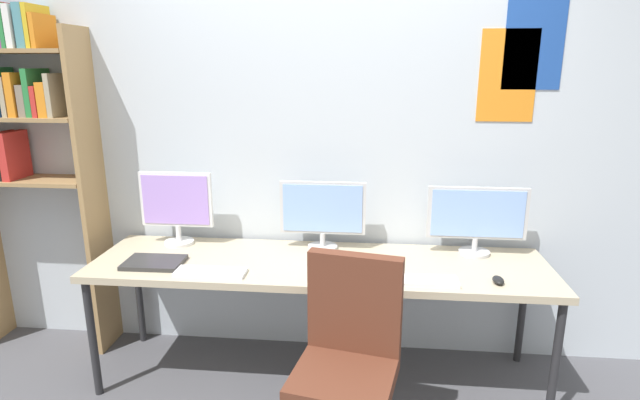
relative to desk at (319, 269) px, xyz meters
The scene contains 11 objects.
wall_back 0.74m from the desk, 89.69° to the left, with size 4.98×0.11×2.60m.
desk is the anchor object (origin of this frame).
bookshelf 2.06m from the desk, behind, with size 0.83×0.28×2.17m.
office_chair 0.73m from the desk, 73.31° to the right, with size 0.52×0.52×0.99m.
monitor_left 0.97m from the desk, 166.73° to the left, with size 0.45×0.18×0.46m.
monitor_center 0.35m from the desk, 90.00° to the left, with size 0.51×0.18×0.42m.
monitor_right 0.96m from the desk, 13.27° to the left, with size 0.57×0.18×0.40m.
keyboard_left 0.61m from the desk, 157.67° to the right, with size 0.38×0.13×0.02m, color silver.
keyboard_right 0.61m from the desk, 22.33° to the right, with size 0.35×0.13×0.02m, color silver.
computer_mouse 0.96m from the desk, 11.84° to the right, with size 0.06×0.10×0.03m, color black.
laptop_closed 0.93m from the desk, behind, with size 0.32×0.22×0.02m, color #2D2D2D.
Camera 1 is at (0.27, -2.05, 1.82)m, focal length 28.17 mm.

